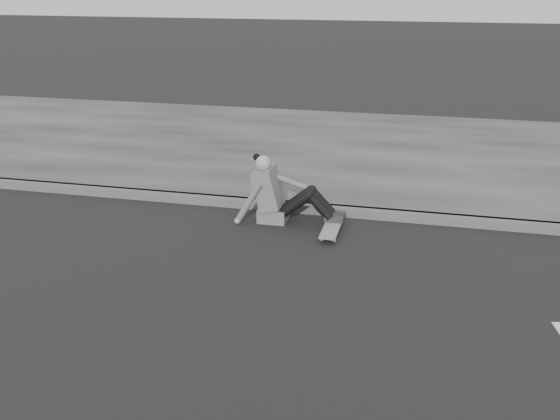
# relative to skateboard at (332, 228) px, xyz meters

# --- Properties ---
(ground) EXTENTS (80.00, 80.00, 0.00)m
(ground) POSITION_rel_skateboard_xyz_m (-0.11, -1.94, -0.07)
(ground) COLOR black
(ground) RESTS_ON ground
(curb) EXTENTS (24.00, 0.16, 0.12)m
(curb) POSITION_rel_skateboard_xyz_m (-0.11, 0.64, -0.01)
(curb) COLOR #4C4C4C
(curb) RESTS_ON ground
(sidewalk) EXTENTS (24.00, 6.00, 0.12)m
(sidewalk) POSITION_rel_skateboard_xyz_m (-0.11, 3.66, -0.01)
(sidewalk) COLOR #383838
(sidewalk) RESTS_ON ground
(skateboard) EXTENTS (0.20, 0.78, 0.09)m
(skateboard) POSITION_rel_skateboard_xyz_m (0.00, 0.00, 0.00)
(skateboard) COLOR #A5A5A0
(skateboard) RESTS_ON ground
(seated_woman) EXTENTS (1.38, 0.46, 0.88)m
(seated_woman) POSITION_rel_skateboard_xyz_m (-0.73, 0.25, 0.29)
(seated_woman) COLOR #59595C
(seated_woman) RESTS_ON ground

